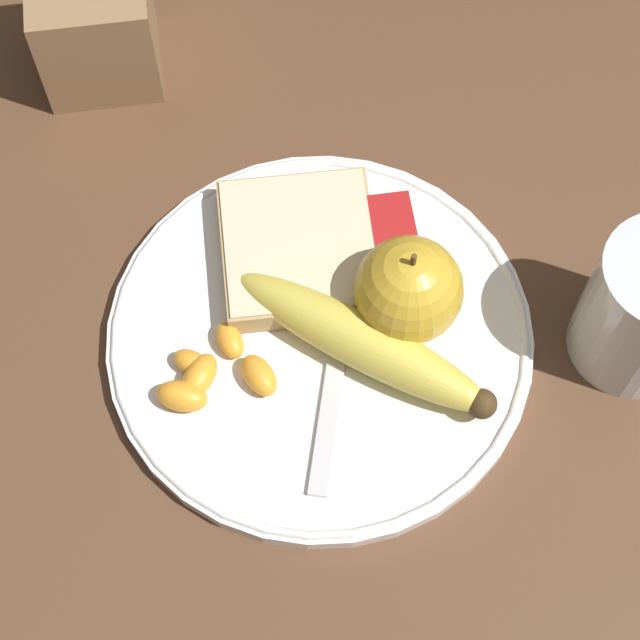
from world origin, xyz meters
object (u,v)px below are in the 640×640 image
apple (409,290)px  bread_slice (299,249)px  jam_packet (389,226)px  condiment_caddy (95,24)px  banana (364,343)px  fork (334,339)px  plate (320,336)px

apple → bread_slice: (-0.05, -0.06, -0.02)m
jam_packet → condiment_caddy: bearing=-135.1°
banana → fork: (-0.01, -0.02, -0.02)m
plate → condiment_caddy: size_ratio=3.13×
plate → apple: (-0.01, 0.06, 0.04)m
jam_packet → condiment_caddy: (-0.19, -0.19, 0.02)m
apple → bread_slice: bearing=-130.3°
bread_slice → fork: size_ratio=0.62×
apple → banana: bearing=-52.6°
apple → bread_slice: size_ratio=0.71×
jam_packet → apple: bearing=0.5°
condiment_caddy → jam_packet: bearing=44.9°
banana → jam_packet: bearing=160.1°
bread_slice → jam_packet: bearing=97.8°
plate → fork: size_ratio=1.57×
condiment_caddy → fork: bearing=27.8°
plate → jam_packet: jam_packet is taller
bread_slice → jam_packet: same height
apple → jam_packet: bearing=-179.5°
fork → jam_packet: jam_packet is taller
bread_slice → condiment_caddy: 0.23m
apple → jam_packet: apple is taller
fork → jam_packet: size_ratio=4.47×
apple → fork: apple is taller
bread_slice → plate: bearing=5.6°
jam_packet → condiment_caddy: size_ratio=0.45×
plate → bread_slice: bearing=-174.4°
banana → jam_packet: 0.09m
plate → bread_slice: (-0.06, -0.01, 0.02)m
apple → jam_packet: size_ratio=1.97×
plate → fork: bearing=54.1°
apple → condiment_caddy: size_ratio=0.88×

